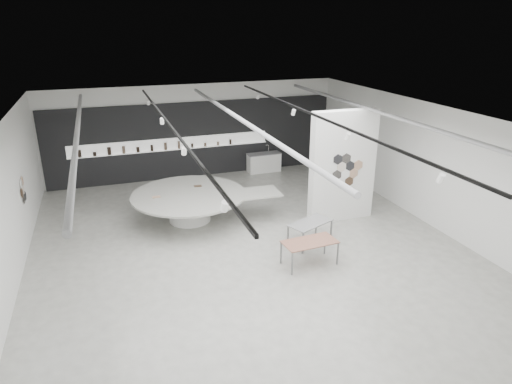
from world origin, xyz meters
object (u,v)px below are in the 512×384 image
object	(u,v)px
display_island	(192,203)
sample_table_stone	(310,224)
partition_column	(343,167)
kitchen_counter	(264,162)
sample_table_wood	(310,243)

from	to	relation	value
display_island	sample_table_stone	world-z (taller)	display_island
partition_column	display_island	bearing A→B (deg)	162.75
partition_column	display_island	xyz separation A→B (m)	(-4.64, 1.44, -1.19)
display_island	kitchen_counter	xyz separation A→B (m)	(3.97, 4.07, -0.20)
partition_column	sample_table_wood	bearing A→B (deg)	-132.85
partition_column	kitchen_counter	bearing A→B (deg)	96.84
partition_column	sample_table_wood	world-z (taller)	partition_column
partition_column	kitchen_counter	world-z (taller)	partition_column
sample_table_stone	kitchen_counter	xyz separation A→B (m)	(1.05, 6.84, -0.21)
sample_table_stone	kitchen_counter	bearing A→B (deg)	81.24
sample_table_stone	kitchen_counter	world-z (taller)	kitchen_counter
kitchen_counter	display_island	bearing A→B (deg)	-135.68
display_island	sample_table_stone	distance (m)	4.02
kitchen_counter	partition_column	bearing A→B (deg)	-84.54
sample_table_wood	kitchen_counter	bearing A→B (deg)	78.66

